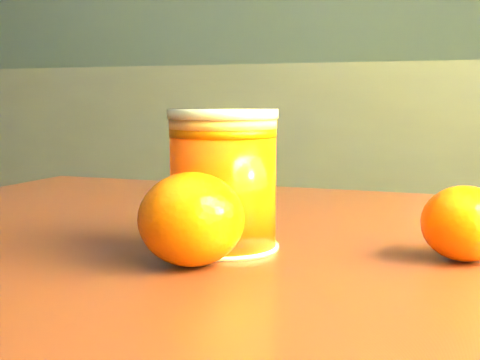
% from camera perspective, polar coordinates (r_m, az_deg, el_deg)
% --- Properties ---
extents(kitchen_counter, '(3.15, 0.60, 0.90)m').
position_cam_1_polar(kitchen_counter, '(2.13, -10.58, -3.12)').
color(kitchen_counter, '#4E4E53').
rests_on(kitchen_counter, ground).
extents(table, '(0.96, 0.68, 0.71)m').
position_cam_1_polar(table, '(0.58, 5.44, -14.27)').
color(table, maroon).
rests_on(table, ground).
extents(juice_glass, '(0.09, 0.09, 0.11)m').
position_cam_1_polar(juice_glass, '(0.52, -1.45, -0.04)').
color(juice_glass, '#FF4305').
rests_on(juice_glass, table).
extents(orange_front, '(0.09, 0.09, 0.07)m').
position_cam_1_polar(orange_front, '(0.47, -4.17, -3.35)').
color(orange_front, '#FD6505').
rests_on(orange_front, table).
extents(orange_back, '(0.07, 0.07, 0.06)m').
position_cam_1_polar(orange_back, '(0.52, 18.62, -3.52)').
color(orange_back, '#FD6505').
rests_on(orange_back, table).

